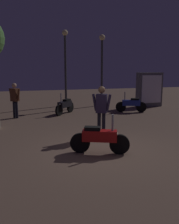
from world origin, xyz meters
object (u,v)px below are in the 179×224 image
Objects in this scene: streetlamp_far at (65,58)px; streetlamp_near at (102,60)px; motorcycle_blue_parked_right at (131,104)px; motorcycle_black_parked_left at (65,106)px; motorcycle_red_foreground at (99,138)px; kiosk_billboard at (149,90)px; person_rider_beside at (102,107)px; person_bystander_far at (15,97)px.

streetlamp_near is at bearing -13.85° from streetlamp_far.
streetlamp_far is at bearing -28.16° from motorcycle_blue_parked_right.
motorcycle_black_parked_left is 3.58m from motorcycle_blue_parked_right.
kiosk_billboard reaches higher than motorcycle_red_foreground.
motorcycle_black_parked_left is at bearing 11.90° from motorcycle_blue_parked_right.
motorcycle_blue_parked_right is at bearing -74.84° from streetlamp_near.
motorcycle_red_foreground is at bearing -109.56° from streetlamp_near.
motorcycle_red_foreground is 9.18m from streetlamp_near.
motorcycle_black_parked_left and motorcycle_blue_parked_right have the same top height.
motorcycle_blue_parked_right is at bearing 36.19° from kiosk_billboard.
kiosk_billboard reaches higher than person_rider_beside.
kiosk_billboard is at bearing 74.13° from motorcycle_red_foreground.
person_rider_beside reaches higher than person_bystander_far.
streetlamp_near reaches higher than motorcycle_red_foreground.
person_bystander_far is at bearing 18.84° from motorcycle_blue_parked_right.
motorcycle_blue_parked_right is 6.03m from person_bystander_far.
streetlamp_far is (0.59, 2.78, 2.55)m from motorcycle_black_parked_left.
motorcycle_blue_parked_right is 0.34× the size of streetlamp_far.
streetlamp_far reaches higher than person_bystander_far.
person_rider_beside is at bearing -102.95° from person_bystander_far.
streetlamp_near is 2.28m from streetlamp_far.
motorcycle_blue_parked_right is at bearing 79.13° from motorcycle_red_foreground.
person_bystander_far is 4.83m from streetlamp_far.
person_rider_beside is (-3.13, -4.09, 0.62)m from motorcycle_blue_parked_right.
streetlamp_far reaches higher than person_rider_beside.
motorcycle_blue_parked_right is (3.71, 5.61, 0.00)m from motorcycle_red_foreground.
person_bystander_far is 6.16m from streetlamp_near.
motorcycle_blue_parked_right is 5.19m from person_rider_beside.
kiosk_billboard is (4.90, -1.77, -1.93)m from streetlamp_far.
motorcycle_black_parked_left is 4.65m from person_rider_beside.
streetlamp_near is (2.38, 6.83, 1.78)m from person_rider_beside.
person_bystander_far is at bearing 64.62° from person_rider_beside.
motorcycle_red_foreground is 0.36× the size of streetlamp_near.
motorcycle_black_parked_left is 0.74× the size of person_rider_beside.
motorcycle_red_foreground is at bearing -94.89° from streetlamp_far.
streetlamp_far is at bearing -149.65° from motorcycle_black_parked_left.
kiosk_billboard is at bearing -122.29° from motorcycle_blue_parked_right.
motorcycle_blue_parked_right is at bearing -48.07° from streetlamp_far.
streetlamp_near is (5.26, 2.63, 1.84)m from person_bystander_far.
motorcycle_black_parked_left is (0.17, 6.11, 0.00)m from motorcycle_red_foreground.
motorcycle_black_parked_left is at bearing -102.01° from streetlamp_far.
motorcycle_blue_parked_right is 3.72m from streetlamp_near.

